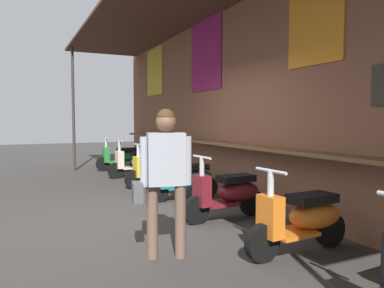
% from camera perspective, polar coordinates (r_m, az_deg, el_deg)
% --- Properties ---
extents(ground_plane, '(38.35, 38.35, 0.00)m').
position_cam_1_polar(ground_plane, '(5.90, -7.21, -10.83)').
color(ground_plane, '#383533').
extents(market_stall_facade, '(13.70, 2.48, 3.84)m').
position_cam_1_polar(market_stall_facade, '(6.57, 8.51, 9.20)').
color(market_stall_facade, brown).
rests_on(market_stall_facade, ground_plane).
extents(scooter_green, '(0.47, 1.40, 0.97)m').
position_cam_1_polar(scooter_green, '(11.14, -10.57, -1.96)').
color(scooter_green, '#237533').
rests_on(scooter_green, ground_plane).
extents(scooter_cream, '(0.46, 1.40, 0.97)m').
position_cam_1_polar(scooter_cream, '(9.74, -8.32, -2.74)').
color(scooter_cream, beige).
rests_on(scooter_cream, ground_plane).
extents(scooter_yellow, '(0.47, 1.40, 0.97)m').
position_cam_1_polar(scooter_yellow, '(8.27, -5.07, -3.87)').
color(scooter_yellow, gold).
rests_on(scooter_yellow, ground_plane).
extents(scooter_teal, '(0.46, 1.40, 0.97)m').
position_cam_1_polar(scooter_teal, '(6.92, -0.74, -5.35)').
color(scooter_teal, '#197075').
rests_on(scooter_teal, ground_plane).
extents(scooter_maroon, '(0.49, 1.40, 0.97)m').
position_cam_1_polar(scooter_maroon, '(5.62, 5.77, -7.49)').
color(scooter_maroon, maroon).
rests_on(scooter_maroon, ground_plane).
extents(scooter_orange, '(0.47, 1.40, 0.97)m').
position_cam_1_polar(scooter_orange, '(4.39, 16.78, -10.85)').
color(scooter_orange, orange).
rests_on(scooter_orange, ground_plane).
extents(shopper_with_handbag, '(0.32, 0.65, 1.60)m').
position_cam_1_polar(shopper_with_handbag, '(3.95, -4.23, -3.84)').
color(shopper_with_handbag, brown).
rests_on(shopper_with_handbag, ground_plane).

